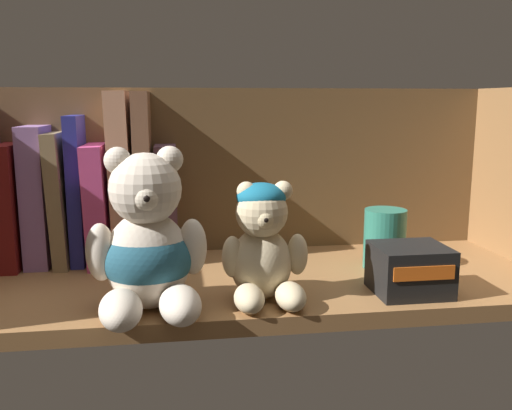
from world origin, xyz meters
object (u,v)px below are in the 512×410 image
object	(u,v)px
book_4	(80,189)
book_8	(167,201)
book_7	(144,176)
teddy_bear_smaller	(265,245)
pillar_candle	(385,239)
book_6	(123,176)
book_5	(101,202)
book_1	(16,203)
book_2	(41,194)
book_3	(63,197)
teddy_bear_larger	(147,248)
small_product_box	(410,269)

from	to	relation	value
book_4	book_8	xyz separation A→B (cm)	(12.16, 0.00, -2.12)
book_7	teddy_bear_smaller	bearing A→B (deg)	-55.05
book_7	pillar_candle	distance (cm)	35.07
teddy_bear_smaller	book_8	bearing A→B (deg)	118.78
book_6	book_7	distance (cm)	3.01
book_5	book_7	size ratio (longest dim) A/B	0.70
book_1	book_8	size ratio (longest dim) A/B	1.03
book_2	book_4	world-z (taller)	book_4
book_2	book_7	bearing A→B (deg)	0.00
book_6	book_5	bearing A→B (deg)	180.00
book_3	book_4	bearing A→B (deg)	0.00
book_6	book_8	distance (cm)	7.15
teddy_bear_larger	book_6	bearing A→B (deg)	101.16
book_3	pillar_candle	xyz separation A→B (cm)	(43.98, -10.44, -5.12)
book_3	book_5	size ratio (longest dim) A/B	1.10
book_1	small_product_box	size ratio (longest dim) A/B	1.99
book_1	book_7	distance (cm)	18.24
book_1	small_product_box	xyz separation A→B (cm)	(49.66, -20.67, -5.57)
book_3	book_8	size ratio (longest dim) A/B	1.12
book_3	book_6	distance (cm)	8.86
book_5	book_8	size ratio (longest dim) A/B	1.02
teddy_bear_smaller	book_7	bearing A→B (deg)	124.95
book_4	pillar_candle	size ratio (longest dim) A/B	2.53
book_2	book_6	bearing A→B (deg)	0.00
book_7	book_8	size ratio (longest dim) A/B	1.45
book_4	book_7	distance (cm)	9.22
book_5	book_6	bearing A→B (deg)	0.00
book_2	pillar_candle	distance (cm)	48.46
book_3	teddy_bear_larger	world-z (taller)	book_3
book_5	book_6	world-z (taller)	book_6
book_3	book_8	bearing A→B (deg)	0.00
book_1	teddy_bear_larger	xyz separation A→B (cm)	(19.18, -21.72, -1.43)
teddy_bear_larger	teddy_bear_smaller	xyz separation A→B (cm)	(13.10, 1.15, -0.51)
pillar_candle	small_product_box	bearing A→B (deg)	-94.43
book_1	book_6	world-z (taller)	book_6
teddy_bear_smaller	small_product_box	size ratio (longest dim) A/B	1.62
book_3	book_6	bearing A→B (deg)	0.00
book_2	book_4	xyz separation A→B (cm)	(5.36, 0.00, 0.69)
book_6	pillar_candle	size ratio (longest dim) A/B	2.93
teddy_bear_smaller	small_product_box	distance (cm)	17.76
book_5	pillar_candle	world-z (taller)	book_5
book_4	book_8	size ratio (longest dim) A/B	1.26
book_6	book_1	bearing A→B (deg)	180.00
book_4	book_8	bearing A→B (deg)	0.00
book_2	teddy_bear_smaller	distance (cm)	35.54
book_2	teddy_bear_larger	world-z (taller)	book_2
teddy_bear_smaller	small_product_box	world-z (taller)	teddy_bear_smaller
book_3	small_product_box	size ratio (longest dim) A/B	2.17
teddy_bear_larger	teddy_bear_smaller	distance (cm)	13.16
small_product_box	book_4	bearing A→B (deg)	153.16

